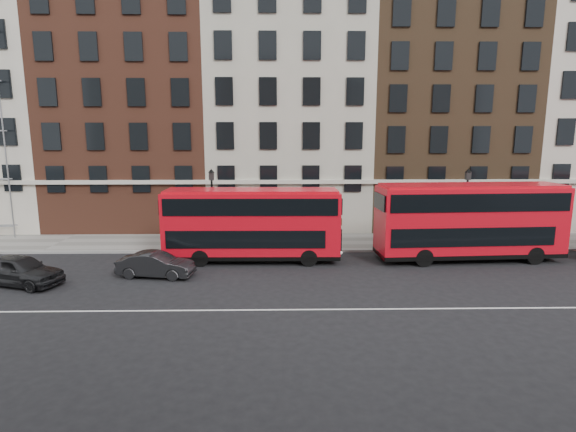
{
  "coord_description": "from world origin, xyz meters",
  "views": [
    {
      "loc": [
        -0.78,
        -21.02,
        7.75
      ],
      "look_at": [
        -0.29,
        5.0,
        3.0
      ],
      "focal_mm": 28.0,
      "sensor_mm": 36.0,
      "label": 1
    }
  ],
  "objects_px": {
    "bus_b": "(252,223)",
    "bus_c": "(469,220)",
    "car_front": "(156,265)",
    "car_rear": "(19,270)"
  },
  "relations": [
    {
      "from": "bus_b",
      "to": "bus_c",
      "type": "relative_size",
      "value": 0.93
    },
    {
      "from": "bus_c",
      "to": "bus_b",
      "type": "bearing_deg",
      "value": 176.79
    },
    {
      "from": "car_front",
      "to": "bus_b",
      "type": "bearing_deg",
      "value": -51.03
    },
    {
      "from": "bus_c",
      "to": "car_front",
      "type": "distance_m",
      "value": 18.83
    },
    {
      "from": "bus_b",
      "to": "car_rear",
      "type": "relative_size",
      "value": 2.28
    },
    {
      "from": "car_rear",
      "to": "bus_c",
      "type": "bearing_deg",
      "value": -62.67
    },
    {
      "from": "bus_c",
      "to": "car_rear",
      "type": "distance_m",
      "value": 25.63
    },
    {
      "from": "bus_c",
      "to": "car_front",
      "type": "relative_size",
      "value": 2.76
    },
    {
      "from": "car_front",
      "to": "bus_c",
      "type": "bearing_deg",
      "value": -72.38
    },
    {
      "from": "bus_c",
      "to": "car_rear",
      "type": "relative_size",
      "value": 2.45
    }
  ]
}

